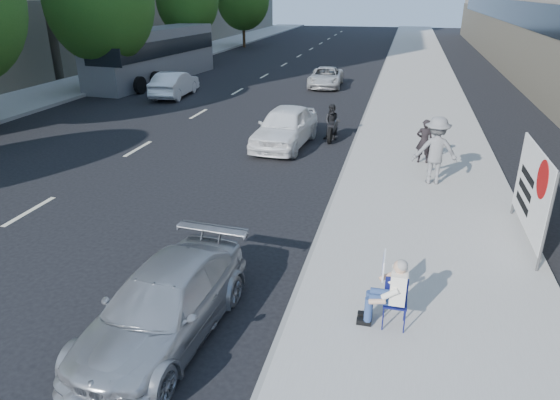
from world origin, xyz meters
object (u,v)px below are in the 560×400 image
(bus, at_px, (155,55))
(pedestrian_woman, at_px, (424,141))
(white_sedan_far, at_px, (326,77))
(white_sedan_near, at_px, (285,127))
(parked_sedan, at_px, (164,306))
(motorcycle, at_px, (332,124))
(white_sedan_mid, at_px, (175,84))
(seated_protester, at_px, (390,288))
(jogger, at_px, (435,151))
(protest_banner, at_px, (532,190))

(bus, bearing_deg, pedestrian_woman, -34.37)
(white_sedan_far, bearing_deg, white_sedan_near, -90.76)
(pedestrian_woman, xyz_separation_m, parked_sedan, (-4.47, -10.46, -0.27))
(white_sedan_near, xyz_separation_m, bus, (-11.82, 12.67, 0.88))
(white_sedan_far, bearing_deg, pedestrian_woman, -71.55)
(white_sedan_near, relative_size, motorcycle, 2.17)
(parked_sedan, height_order, motorcycle, motorcycle)
(white_sedan_mid, xyz_separation_m, motorcycle, (9.94, -6.66, -0.06))
(parked_sedan, relative_size, motorcycle, 2.10)
(parked_sedan, distance_m, white_sedan_mid, 21.67)
(pedestrian_woman, height_order, parked_sedan, pedestrian_woman)
(seated_protester, relative_size, pedestrian_woman, 0.88)
(seated_protester, xyz_separation_m, motorcycle, (-2.74, 12.01, -0.24))
(bus, bearing_deg, seated_protester, -50.11)
(seated_protester, xyz_separation_m, white_sedan_near, (-4.38, 10.70, -0.12))
(white_sedan_far, bearing_deg, parked_sedan, -90.24)
(motorcycle, bearing_deg, white_sedan_far, 100.79)
(seated_protester, distance_m, parked_sedan, 3.88)
(white_sedan_mid, bearing_deg, motorcycle, 142.50)
(jogger, bearing_deg, bus, -50.07)
(seated_protester, distance_m, white_sedan_mid, 22.56)
(white_sedan_far, height_order, motorcycle, motorcycle)
(white_sedan_far, bearing_deg, jogger, -73.10)
(parked_sedan, bearing_deg, white_sedan_far, 96.89)
(protest_banner, distance_m, white_sedan_near, 9.92)
(seated_protester, distance_m, white_sedan_near, 11.57)
(white_sedan_near, xyz_separation_m, motorcycle, (1.65, 1.31, -0.12))
(white_sedan_near, bearing_deg, white_sedan_far, 96.14)
(protest_banner, distance_m, motorcycle, 9.81)
(protest_banner, distance_m, white_sedan_mid, 21.40)
(pedestrian_woman, height_order, white_sedan_near, pedestrian_woman)
(parked_sedan, xyz_separation_m, white_sedan_far, (-1.14, 24.83, -0.04))
(protest_banner, bearing_deg, motorcycle, 125.62)
(motorcycle, relative_size, bus, 0.17)
(seated_protester, relative_size, jogger, 0.64)
(jogger, height_order, white_sedan_far, jogger)
(protest_banner, bearing_deg, white_sedan_mid, 136.95)
(bus, bearing_deg, white_sedan_mid, -48.03)
(pedestrian_woman, height_order, motorcycle, pedestrian_woman)
(white_sedan_far, xyz_separation_m, motorcycle, (2.13, -11.75, 0.05))
(seated_protester, distance_m, white_sedan_far, 24.26)
(parked_sedan, bearing_deg, pedestrian_woman, 71.12)
(seated_protester, distance_m, protest_banner, 5.05)
(jogger, relative_size, pedestrian_woman, 1.37)
(white_sedan_mid, height_order, white_sedan_far, white_sedan_mid)
(protest_banner, relative_size, motorcycle, 1.50)
(parked_sedan, bearing_deg, jogger, 65.22)
(pedestrian_woman, bearing_deg, seated_protester, 84.24)
(protest_banner, relative_size, white_sedan_mid, 0.72)
(protest_banner, xyz_separation_m, white_sedan_mid, (-15.63, 14.60, -0.71))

